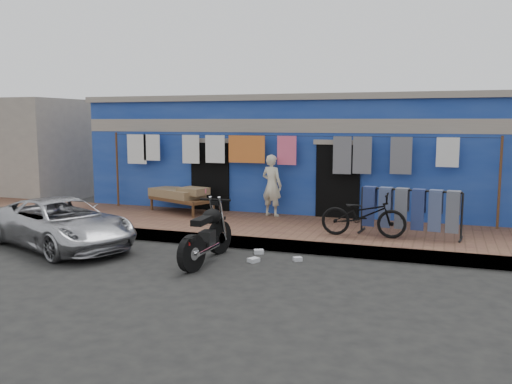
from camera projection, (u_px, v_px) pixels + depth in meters
name	position (u px, v px, depth m)	size (l,w,h in m)	color
ground	(220.00, 267.00, 9.97)	(80.00, 80.00, 0.00)	black
sidewalk	(270.00, 230.00, 12.76)	(28.00, 3.00, 0.25)	brown
curb	(249.00, 243.00, 11.40)	(28.00, 0.10, 0.25)	gray
building	(311.00, 154.00, 16.28)	(12.20, 5.20, 3.36)	navy
neighbor_left	(20.00, 147.00, 19.93)	(6.00, 5.00, 3.40)	#9E9384
clothesline	(270.00, 154.00, 13.84)	(10.06, 0.06, 2.10)	brown
car	(61.00, 222.00, 11.48)	(1.74, 3.83, 1.08)	#B1B1B6
seated_person	(272.00, 185.00, 13.83)	(0.57, 0.38, 1.58)	beige
bicycle	(363.00, 210.00, 11.38)	(0.62, 1.75, 1.13)	black
motorcycle	(206.00, 232.00, 10.26)	(0.72, 1.81, 1.15)	black
charpoy	(182.00, 200.00, 14.47)	(2.15, 1.61, 0.66)	brown
jeans_rack	(410.00, 211.00, 11.45)	(2.21, 0.67, 1.04)	black
litter_a	(259.00, 252.00, 10.97)	(0.19, 0.15, 0.09)	silver
litter_b	(298.00, 259.00, 10.40)	(0.16, 0.12, 0.08)	silver
litter_c	(254.00, 260.00, 10.32)	(0.20, 0.16, 0.08)	silver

